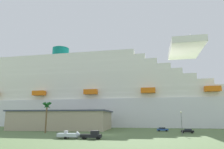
{
  "coord_description": "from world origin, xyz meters",
  "views": [
    {
      "loc": [
        15.58,
        -69.3,
        5.69
      ],
      "look_at": [
        -6.61,
        35.83,
        27.94
      ],
      "focal_mm": 33.21,
      "sensor_mm": 36.0,
      "label": 1
    }
  ],
  "objects": [
    {
      "name": "terminal_building",
      "position": [
        -28.33,
        25.37,
        4.44
      ],
      "size": [
        46.76,
        30.19,
        8.84
      ],
      "color": "#B7A88C",
      "rests_on": "ground_plane"
    },
    {
      "name": "palm_tree",
      "position": [
        -25.03,
        3.29,
        9.14
      ],
      "size": [
        3.51,
        3.6,
        11.47
      ],
      "color": "brown",
      "rests_on": "ground_plane"
    },
    {
      "name": "street_lamp",
      "position": [
        23.44,
        2.52,
        4.99
      ],
      "size": [
        0.56,
        0.56,
        7.6
      ],
      "color": "slate",
      "rests_on": "ground_plane"
    },
    {
      "name": "cruise_ship",
      "position": [
        -24.99,
        64.63,
        18.66
      ],
      "size": [
        229.94,
        37.72,
        64.75
      ],
      "color": "white",
      "rests_on": "ground_plane"
    },
    {
      "name": "parked_car_blue_suv",
      "position": [
        17.75,
        21.68,
        0.83
      ],
      "size": [
        4.69,
        2.5,
        1.58
      ],
      "color": "#264C99",
      "rests_on": "ground_plane"
    },
    {
      "name": "parked_car_black_coupe",
      "position": [
        26.49,
        13.1,
        0.83
      ],
      "size": [
        4.72,
        2.39,
        1.58
      ],
      "color": "black",
      "rests_on": "ground_plane"
    },
    {
      "name": "pickup_truck",
      "position": [
        -1.44,
        -14.4,
        1.04
      ],
      "size": [
        5.68,
        2.47,
        2.2
      ],
      "color": "black",
      "rests_on": "ground_plane"
    },
    {
      "name": "ground_plane",
      "position": [
        0.0,
        30.0,
        0.0
      ],
      "size": [
        600.0,
        600.0,
        0.0
      ],
      "primitive_type": "plane",
      "color": "#567042"
    },
    {
      "name": "small_boat_on_trailer",
      "position": [
        -7.45,
        -14.65,
        0.96
      ],
      "size": [
        7.83,
        2.42,
        2.15
      ],
      "color": "#595960",
      "rests_on": "ground_plane"
    }
  ]
}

